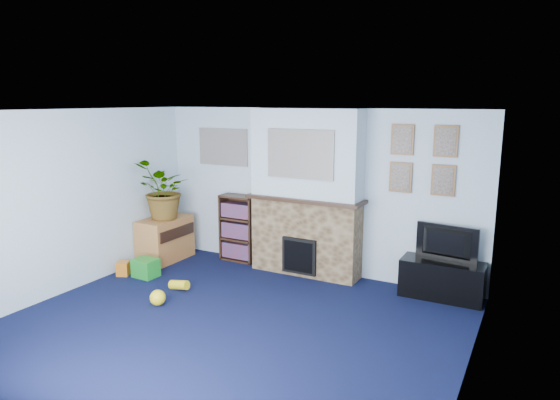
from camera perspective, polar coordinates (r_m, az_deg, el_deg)
The scene contains 26 objects.
floor at distance 5.82m, azimuth -5.99°, elevation -14.28°, with size 5.00×4.50×0.01m, color black.
ceiling at distance 5.25m, azimuth -6.53°, elevation 10.07°, with size 5.00×4.50×0.01m, color white.
wall_back at distance 7.33m, azimuth 3.69°, elevation 1.04°, with size 5.00×0.04×2.40m, color silver.
wall_front at distance 3.86m, azimuth -25.70°, elevation -9.70°, with size 5.00×0.04×2.40m, color silver.
wall_left at distance 7.10m, azimuth -23.18°, elevation -0.21°, with size 0.04×4.50×2.40m, color silver.
wall_right at distance 4.54m, azimuth 20.99°, elevation -6.20°, with size 0.04×4.50×2.40m, color silver.
chimney_breast at distance 7.15m, azimuth 3.01°, elevation 0.65°, with size 1.72×0.50×2.40m.
collage_main at distance 6.88m, azimuth 2.31°, elevation 5.25°, with size 1.00×0.03×0.68m, color gray.
collage_left at distance 8.00m, azimuth -6.52°, elevation 6.04°, with size 0.90×0.03×0.58m, color gray.
portrait_tl at distance 6.78m, azimuth 13.82°, elevation 6.71°, with size 0.30×0.03×0.40m, color brown.
portrait_tr at distance 6.67m, azimuth 18.42°, elevation 6.39°, with size 0.30×0.03×0.40m, color brown.
portrait_bl at distance 6.84m, azimuth 13.62°, elevation 2.54°, with size 0.30×0.03×0.40m, color brown.
portrait_br at distance 6.72m, azimuth 18.16°, elevation 2.14°, with size 0.30×0.03×0.40m, color brown.
tv_stand at distance 6.83m, azimuth 18.02°, elevation -8.78°, with size 1.03×0.44×0.49m, color black.
television at distance 6.70m, azimuth 18.31°, elevation -4.77°, with size 0.79×0.10×0.45m, color black.
bookshelf at distance 7.92m, azimuth -4.71°, elevation -3.38°, with size 0.58×0.28×1.05m.
sideboard at distance 8.16m, azimuth -12.99°, elevation -4.30°, with size 0.49×0.88×0.68m, color #B37239.
potted_plant at distance 7.91m, azimuth -13.20°, elevation 1.11°, with size 0.83×0.72×0.92m, color #26661E.
mantel_clock at distance 7.15m, azimuth 2.15°, elevation 0.94°, with size 0.11×0.07×0.15m, color gold.
mantel_candle at distance 7.00m, azimuth 4.80°, elevation 0.77°, with size 0.05×0.05×0.17m, color #B2BFC6.
mantel_teddy at distance 7.36m, azimuth -1.09°, elevation 1.21°, with size 0.14×0.14×0.14m, color gray.
mantel_can at distance 6.84m, azimuth 8.20°, elevation 0.28°, with size 0.06×0.06×0.11m, color orange.
green_crate at distance 7.51m, azimuth -15.10°, elevation -7.44°, with size 0.33×0.27×0.27m, color #198C26.
toy_ball at distance 6.50m, azimuth -13.79°, elevation -10.86°, with size 0.20×0.20×0.20m, color yellow.
toy_block at distance 7.67m, azimuth -17.47°, elevation -7.42°, with size 0.17×0.17×0.20m, color orange.
toy_tube at distance 6.93m, azimuth -11.45°, elevation -9.49°, with size 0.13×0.13×0.27m, color yellow.
Camera 1 is at (2.97, -4.32, 2.51)m, focal length 32.00 mm.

